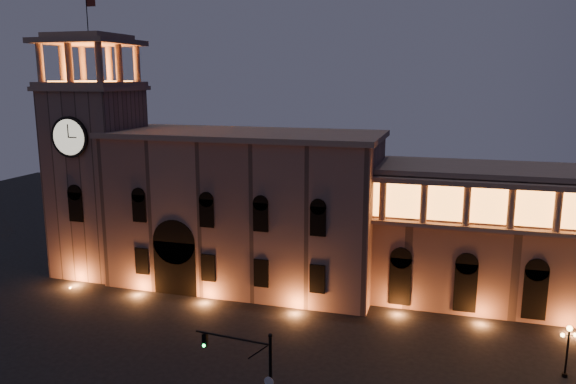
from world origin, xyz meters
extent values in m
plane|color=black|center=(0.00, 0.00, 0.00)|extent=(160.00, 160.00, 0.00)
cube|color=#826155|center=(-2.00, 22.00, 8.50)|extent=(30.00, 12.00, 17.00)
cube|color=gray|center=(-2.00, 22.00, 17.30)|extent=(30.80, 12.80, 0.60)
cube|color=black|center=(-8.00, 16.60, 3.00)|extent=(5.00, 1.40, 6.00)
cylinder|color=black|center=(-8.00, 16.60, 6.00)|extent=(5.00, 1.40, 5.00)
cube|color=orange|center=(-8.00, 16.40, 2.80)|extent=(4.20, 0.20, 5.00)
cube|color=#826155|center=(-20.50, 21.00, 11.00)|extent=(9.00, 9.00, 22.00)
cube|color=gray|center=(-20.50, 21.00, 22.25)|extent=(9.80, 9.80, 0.50)
cylinder|color=black|center=(-20.50, 16.32, 17.00)|extent=(4.60, 0.35, 4.60)
cylinder|color=beige|center=(-20.50, 16.18, 17.00)|extent=(4.00, 0.12, 4.00)
cube|color=gray|center=(-20.50, 21.00, 22.75)|extent=(9.40, 9.40, 0.50)
cube|color=orange|center=(-20.50, 21.00, 23.05)|extent=(6.80, 6.80, 0.15)
cylinder|color=gray|center=(-24.30, 17.20, 25.10)|extent=(0.76, 0.76, 4.20)
cylinder|color=gray|center=(-20.50, 17.20, 25.10)|extent=(0.76, 0.76, 4.20)
cylinder|color=gray|center=(-16.70, 17.20, 25.10)|extent=(0.76, 0.76, 4.20)
cylinder|color=gray|center=(-24.30, 24.80, 25.10)|extent=(0.76, 0.76, 4.20)
cylinder|color=gray|center=(-20.50, 24.80, 25.10)|extent=(0.76, 0.76, 4.20)
cylinder|color=gray|center=(-16.70, 24.80, 25.10)|extent=(0.76, 0.76, 4.20)
cylinder|color=gray|center=(-24.30, 21.00, 25.10)|extent=(0.76, 0.76, 4.20)
cylinder|color=gray|center=(-16.70, 21.00, 25.10)|extent=(0.76, 0.76, 4.20)
cube|color=gray|center=(-20.50, 21.00, 27.50)|extent=(9.80, 9.80, 0.60)
cube|color=gray|center=(-20.50, 21.00, 28.10)|extent=(7.50, 7.50, 0.60)
cylinder|color=black|center=(-20.50, 21.00, 30.40)|extent=(0.10, 0.10, 4.00)
plane|color=#541E18|center=(-19.90, 21.00, 31.80)|extent=(1.20, 0.00, 1.20)
cube|color=#7D5C50|center=(32.00, 24.00, 7.00)|extent=(40.00, 10.00, 14.00)
cube|color=gray|center=(32.00, 24.00, 14.25)|extent=(40.60, 10.60, 0.50)
cylinder|color=gray|center=(14.00, 18.50, 11.50)|extent=(0.70, 0.70, 4.00)
cylinder|color=gray|center=(18.00, 18.50, 11.50)|extent=(0.70, 0.70, 4.00)
cylinder|color=gray|center=(22.00, 18.50, 11.50)|extent=(0.70, 0.70, 4.00)
cylinder|color=gray|center=(26.00, 18.50, 11.50)|extent=(0.70, 0.70, 4.00)
cylinder|color=gray|center=(30.00, 18.50, 11.50)|extent=(0.70, 0.70, 4.00)
sphere|color=black|center=(10.04, -5.53, 7.60)|extent=(0.30, 0.30, 0.30)
cylinder|color=black|center=(7.37, -5.29, 6.96)|extent=(5.34, 0.61, 0.13)
cube|color=black|center=(5.35, -5.10, 6.42)|extent=(0.35, 0.33, 0.91)
cylinder|color=#0CE53F|center=(5.33, -5.27, 6.12)|extent=(0.20, 0.10, 0.19)
cylinder|color=silver|center=(9.97, -5.67, 4.49)|extent=(0.64, 0.10, 0.64)
cylinder|color=black|center=(30.00, 9.02, 2.02)|extent=(0.16, 0.16, 4.04)
cylinder|color=black|center=(30.00, 9.02, 0.15)|extent=(0.44, 0.44, 0.30)
sphere|color=#F3B961|center=(30.00, 9.02, 4.14)|extent=(0.44, 0.44, 0.44)
cylinder|color=black|center=(29.76, 8.94, 3.54)|extent=(0.98, 0.37, 0.06)
sphere|color=#F3B961|center=(29.52, 8.86, 3.59)|extent=(0.32, 0.32, 0.32)
cylinder|color=black|center=(30.24, 9.10, 3.54)|extent=(0.98, 0.37, 0.06)
sphere|color=#F3B961|center=(30.48, 9.18, 3.59)|extent=(0.32, 0.32, 0.32)
camera|label=1|loc=(20.29, -36.55, 23.43)|focal=35.00mm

